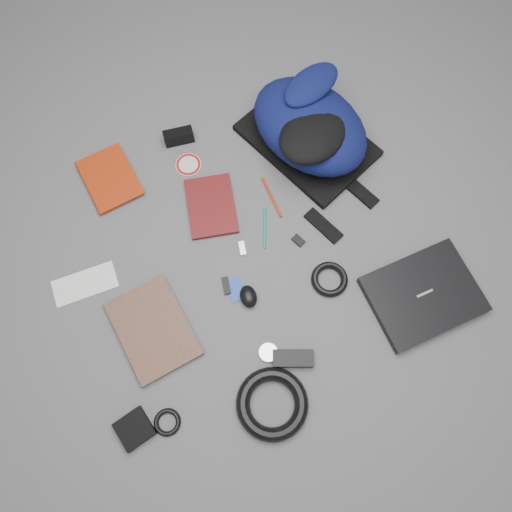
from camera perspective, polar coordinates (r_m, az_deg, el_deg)
name	(u,v)px	position (r m, az deg, el deg)	size (l,w,h in m)	color
ground	(256,258)	(1.61, 0.00, -0.23)	(4.00, 4.00, 0.00)	#4F4F51
backpack	(310,126)	(1.72, 6.16, 14.56)	(0.33, 0.48, 0.20)	#080D34
laptop	(423,295)	(1.64, 18.56, -4.21)	(0.33, 0.26, 0.03)	black
textbook_red	(87,189)	(1.79, -18.75, 7.24)	(0.16, 0.22, 0.02)	maroon
comic_book	(122,346)	(1.58, -15.06, -9.86)	(0.21, 0.29, 0.02)	#AA5E0C
envelope	(85,284)	(1.67, -18.97, -3.04)	(0.20, 0.09, 0.00)	silver
dvd_case	(211,206)	(1.68, -5.15, 5.70)	(0.15, 0.22, 0.02)	#440D0D
compact_camera	(179,137)	(1.80, -8.82, 13.34)	(0.10, 0.04, 0.06)	black
sticker_disc	(188,165)	(1.76, -7.73, 10.30)	(0.09, 0.09, 0.00)	silver
pen_teal	(265,228)	(1.64, 1.00, 3.24)	(0.01, 0.01, 0.14)	#0E7A7E
pen_red	(272,197)	(1.69, 1.80, 6.75)	(0.01, 0.01, 0.16)	#A22A0C
id_badge	(235,289)	(1.58, -2.37, -3.83)	(0.05, 0.08, 0.00)	#163AA8
usb_black	(226,286)	(1.58, -3.42, -3.41)	(0.02, 0.06, 0.01)	black
usb_silver	(242,248)	(1.62, -1.59, 0.89)	(0.02, 0.05, 0.01)	#ABACAE
key_fob	(298,240)	(1.63, 4.86, 1.78)	(0.03, 0.04, 0.01)	black
mouse	(248,296)	(1.55, -0.88, -4.64)	(0.05, 0.07, 0.04)	black
headphone_left	(170,316)	(1.57, -9.77, -6.76)	(0.05, 0.05, 0.01)	#A8A8AA
headphone_right	(268,353)	(1.53, 1.41, -10.97)	(0.06, 0.06, 0.01)	silver
cable_coil	(329,279)	(1.59, 8.39, -2.64)	(0.12, 0.12, 0.02)	black
power_brick	(293,359)	(1.52, 4.25, -11.61)	(0.12, 0.05, 0.03)	black
power_cord_coil	(272,404)	(1.50, 1.86, -16.52)	(0.21, 0.21, 0.04)	black
pouch	(134,429)	(1.55, -13.73, -18.66)	(0.09, 0.09, 0.02)	black
earbud_coil	(167,422)	(1.54, -10.10, -18.20)	(0.08, 0.08, 0.01)	black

